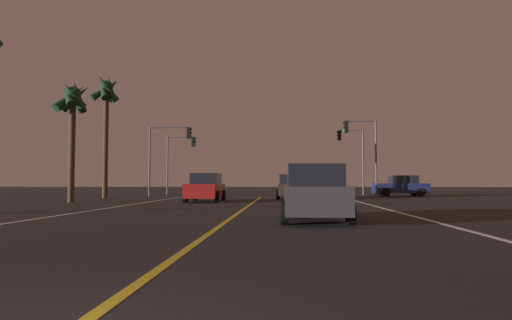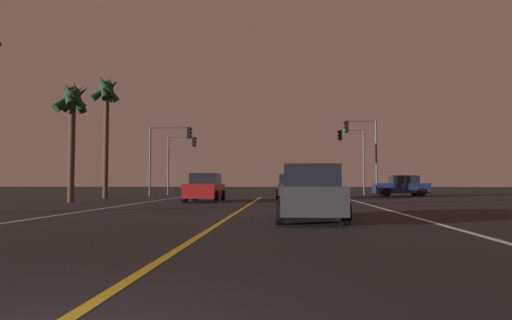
{
  "view_description": "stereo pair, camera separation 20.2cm",
  "coord_description": "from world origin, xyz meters",
  "px_view_note": "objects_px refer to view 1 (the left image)",
  "views": [
    {
      "loc": [
        1.68,
        -2.57,
        1.19
      ],
      "look_at": [
        -0.22,
        29.0,
        2.75
      ],
      "focal_mm": 30.95,
      "sensor_mm": 36.0,
      "label": 1
    },
    {
      "loc": [
        1.88,
        -2.57,
        1.19
      ],
      "look_at": [
        -0.22,
        29.0,
        2.75
      ],
      "focal_mm": 30.95,
      "sensor_mm": 36.0,
      "label": 2
    }
  ],
  "objects_px": {
    "traffic_light_near_right": "(361,141)",
    "traffic_light_far_left": "(181,152)",
    "palm_tree_left_far": "(107,100)",
    "car_crossing_side": "(401,186)",
    "car_lead_same_lane": "(314,194)",
    "palm_tree_left_mid": "(73,105)",
    "traffic_light_near_left": "(170,145)",
    "traffic_light_far_right": "(351,147)",
    "car_oncoming": "(206,188)",
    "car_ahead_far": "(291,187)"
  },
  "relations": [
    {
      "from": "car_oncoming",
      "to": "car_crossing_side",
      "type": "xyz_separation_m",
      "value": [
        14.31,
        10.59,
        0.0
      ]
    },
    {
      "from": "car_oncoming",
      "to": "car_lead_same_lane",
      "type": "height_order",
      "value": "same"
    },
    {
      "from": "traffic_light_near_right",
      "to": "traffic_light_near_left",
      "type": "relative_size",
      "value": 1.07
    },
    {
      "from": "car_ahead_far",
      "to": "traffic_light_far_left",
      "type": "bearing_deg",
      "value": 48.2
    },
    {
      "from": "traffic_light_far_left",
      "to": "car_ahead_far",
      "type": "bearing_deg",
      "value": -41.8
    },
    {
      "from": "car_lead_same_lane",
      "to": "traffic_light_near_left",
      "type": "bearing_deg",
      "value": 25.35
    },
    {
      "from": "car_lead_same_lane",
      "to": "car_crossing_side",
      "type": "xyz_separation_m",
      "value": [
        8.74,
        23.24,
        0.0
      ]
    },
    {
      "from": "car_crossing_side",
      "to": "traffic_light_far_right",
      "type": "bearing_deg",
      "value": -42.65
    },
    {
      "from": "palm_tree_left_far",
      "to": "traffic_light_near_left",
      "type": "bearing_deg",
      "value": 45.17
    },
    {
      "from": "car_ahead_far",
      "to": "traffic_light_far_right",
      "type": "distance_m",
      "value": 11.05
    },
    {
      "from": "car_ahead_far",
      "to": "traffic_light_far_right",
      "type": "xyz_separation_m",
      "value": [
        5.59,
        8.88,
        3.47
      ]
    },
    {
      "from": "car_lead_same_lane",
      "to": "car_crossing_side",
      "type": "bearing_deg",
      "value": -20.6
    },
    {
      "from": "car_oncoming",
      "to": "traffic_light_near_right",
      "type": "height_order",
      "value": "traffic_light_near_right"
    },
    {
      "from": "car_lead_same_lane",
      "to": "traffic_light_near_right",
      "type": "relative_size",
      "value": 0.72
    },
    {
      "from": "car_ahead_far",
      "to": "traffic_light_near_right",
      "type": "relative_size",
      "value": 0.72
    },
    {
      "from": "car_lead_same_lane",
      "to": "palm_tree_left_mid",
      "type": "bearing_deg",
      "value": 49.63
    },
    {
      "from": "traffic_light_far_right",
      "to": "palm_tree_left_mid",
      "type": "bearing_deg",
      "value": 39.79
    },
    {
      "from": "car_oncoming",
      "to": "palm_tree_left_mid",
      "type": "relative_size",
      "value": 0.6
    },
    {
      "from": "traffic_light_near_right",
      "to": "palm_tree_left_far",
      "type": "xyz_separation_m",
      "value": [
        -18.76,
        -3.71,
        2.75
      ]
    },
    {
      "from": "car_crossing_side",
      "to": "car_ahead_far",
      "type": "xyz_separation_m",
      "value": [
        -9.1,
        -5.65,
        0.0
      ]
    },
    {
      "from": "traffic_light_near_left",
      "to": "traffic_light_far_right",
      "type": "bearing_deg",
      "value": 19.94
    },
    {
      "from": "car_lead_same_lane",
      "to": "traffic_light_near_left",
      "type": "xyz_separation_m",
      "value": [
        -9.94,
        20.98,
        3.33
      ]
    },
    {
      "from": "car_oncoming",
      "to": "car_lead_same_lane",
      "type": "relative_size",
      "value": 1.0
    },
    {
      "from": "car_oncoming",
      "to": "car_ahead_far",
      "type": "distance_m",
      "value": 7.18
    },
    {
      "from": "traffic_light_far_right",
      "to": "traffic_light_near_right",
      "type": "bearing_deg",
      "value": 89.14
    },
    {
      "from": "car_oncoming",
      "to": "traffic_light_near_right",
      "type": "distance_m",
      "value": 14.02
    },
    {
      "from": "traffic_light_far_left",
      "to": "palm_tree_left_mid",
      "type": "bearing_deg",
      "value": -100.53
    },
    {
      "from": "traffic_light_far_right",
      "to": "palm_tree_left_far",
      "type": "distance_m",
      "value": 21.16
    },
    {
      "from": "traffic_light_far_right",
      "to": "car_crossing_side",
      "type": "bearing_deg",
      "value": 137.35
    },
    {
      "from": "traffic_light_near_right",
      "to": "traffic_light_near_left",
      "type": "height_order",
      "value": "traffic_light_near_right"
    },
    {
      "from": "traffic_light_near_right",
      "to": "traffic_light_far_left",
      "type": "height_order",
      "value": "traffic_light_near_right"
    },
    {
      "from": "traffic_light_far_right",
      "to": "car_oncoming",
      "type": "bearing_deg",
      "value": 52.03
    },
    {
      "from": "traffic_light_near_right",
      "to": "palm_tree_left_mid",
      "type": "relative_size",
      "value": 0.84
    },
    {
      "from": "car_crossing_side",
      "to": "traffic_light_near_left",
      "type": "distance_m",
      "value": 19.1
    },
    {
      "from": "car_lead_same_lane",
      "to": "palm_tree_left_mid",
      "type": "height_order",
      "value": "palm_tree_left_mid"
    },
    {
      "from": "car_crossing_side",
      "to": "traffic_light_near_right",
      "type": "distance_m",
      "value": 5.53
    },
    {
      "from": "traffic_light_far_right",
      "to": "car_lead_same_lane",
      "type": "bearing_deg",
      "value": 78.84
    },
    {
      "from": "traffic_light_near_left",
      "to": "traffic_light_far_right",
      "type": "distance_m",
      "value": 16.13
    },
    {
      "from": "car_oncoming",
      "to": "traffic_light_far_right",
      "type": "xyz_separation_m",
      "value": [
        10.79,
        13.83,
        3.47
      ]
    },
    {
      "from": "traffic_light_near_right",
      "to": "palm_tree_left_far",
      "type": "relative_size",
      "value": 0.67
    },
    {
      "from": "car_oncoming",
      "to": "traffic_light_far_right",
      "type": "height_order",
      "value": "traffic_light_far_right"
    },
    {
      "from": "palm_tree_left_far",
      "to": "car_oncoming",
      "type": "bearing_deg",
      "value": -29.85
    },
    {
      "from": "car_crossing_side",
      "to": "traffic_light_far_right",
      "type": "height_order",
      "value": "traffic_light_far_right"
    },
    {
      "from": "palm_tree_left_far",
      "to": "car_crossing_side",
      "type": "bearing_deg",
      "value": 14.95
    },
    {
      "from": "car_oncoming",
      "to": "car_lead_same_lane",
      "type": "xyz_separation_m",
      "value": [
        5.57,
        -12.65,
        0.0
      ]
    },
    {
      "from": "car_lead_same_lane",
      "to": "traffic_light_near_right",
      "type": "xyz_separation_m",
      "value": [
        5.14,
        20.98,
        3.54
      ]
    },
    {
      "from": "traffic_light_near_left",
      "to": "car_ahead_far",
      "type": "bearing_deg",
      "value": -19.47
    },
    {
      "from": "car_oncoming",
      "to": "traffic_light_far_left",
      "type": "bearing_deg",
      "value": -161.11
    },
    {
      "from": "car_oncoming",
      "to": "traffic_light_far_right",
      "type": "bearing_deg",
      "value": 142.03
    },
    {
      "from": "car_crossing_side",
      "to": "traffic_light_far_left",
      "type": "distance_m",
      "value": 19.57
    }
  ]
}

